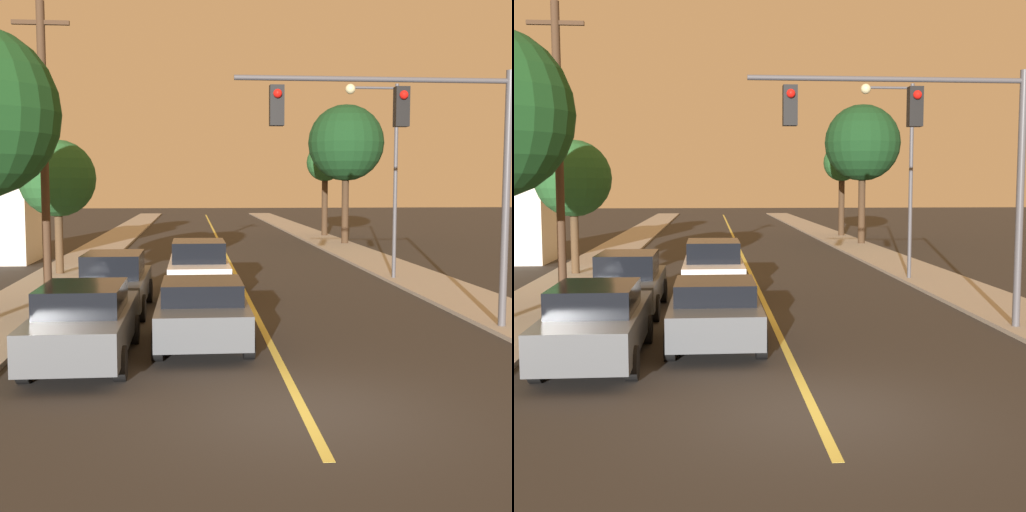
% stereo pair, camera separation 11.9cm
% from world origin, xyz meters
% --- Properties ---
extents(ground_plane, '(200.00, 200.00, 0.00)m').
position_xyz_m(ground_plane, '(0.00, 0.00, 0.00)').
color(ground_plane, '#2D2B28').
extents(road_surface, '(10.55, 80.00, 0.01)m').
position_xyz_m(road_surface, '(0.00, 36.00, 0.01)').
color(road_surface, '#2D2B28').
rests_on(road_surface, ground).
extents(sidewalk_left, '(2.50, 80.00, 0.12)m').
position_xyz_m(sidewalk_left, '(-6.52, 36.00, 0.06)').
color(sidewalk_left, '#9E998E').
rests_on(sidewalk_left, ground).
extents(sidewalk_right, '(2.50, 80.00, 0.12)m').
position_xyz_m(sidewalk_right, '(6.52, 36.00, 0.06)').
color(sidewalk_right, '#9E998E').
rests_on(sidewalk_right, ground).
extents(car_near_lane_front, '(2.03, 4.36, 1.44)m').
position_xyz_m(car_near_lane_front, '(-1.48, 4.77, 0.75)').
color(car_near_lane_front, '#474C51').
rests_on(car_near_lane_front, ground).
extents(car_near_lane_second, '(1.93, 5.15, 1.76)m').
position_xyz_m(car_near_lane_second, '(-1.48, 11.68, 0.89)').
color(car_near_lane_second, white).
rests_on(car_near_lane_second, ground).
extents(car_outer_lane_front, '(1.88, 4.85, 1.55)m').
position_xyz_m(car_outer_lane_front, '(-3.80, 3.52, 0.79)').
color(car_outer_lane_front, '#474C51').
rests_on(car_outer_lane_front, ground).
extents(car_outer_lane_second, '(1.85, 4.95, 1.65)m').
position_xyz_m(car_outer_lane_second, '(-3.80, 9.05, 0.83)').
color(car_outer_lane_second, '#474C51').
rests_on(car_outer_lane_second, ground).
extents(traffic_signal_mast, '(6.48, 0.42, 5.98)m').
position_xyz_m(traffic_signal_mast, '(3.51, 5.70, 4.48)').
color(traffic_signal_mast, '#47474C').
rests_on(traffic_signal_mast, ground).
extents(streetlamp_right, '(1.94, 0.36, 6.93)m').
position_xyz_m(streetlamp_right, '(5.16, 14.69, 4.59)').
color(streetlamp_right, '#47474C').
rests_on(streetlamp_right, ground).
extents(utility_pole_left, '(1.60, 0.24, 8.50)m').
position_xyz_m(utility_pole_left, '(-5.87, 10.57, 4.53)').
color(utility_pole_left, '#422D1E').
rests_on(utility_pole_left, ground).
extents(tree_left_far, '(2.90, 2.90, 5.05)m').
position_xyz_m(tree_left_far, '(-6.71, 17.05, 3.70)').
color(tree_left_far, '#4C3823').
rests_on(tree_left_far, ground).
extents(tree_right_near, '(4.35, 4.35, 7.95)m').
position_xyz_m(tree_right_near, '(7.18, 30.19, 5.87)').
color(tree_right_near, '#3D2B1C').
rests_on(tree_right_near, ground).
extents(tree_right_far, '(2.48, 2.48, 6.10)m').
position_xyz_m(tree_right_far, '(7.23, 36.82, 4.87)').
color(tree_right_far, '#3D2B1C').
rests_on(tree_right_far, ground).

